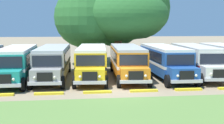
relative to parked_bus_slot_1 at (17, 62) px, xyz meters
name	(u,v)px	position (x,y,z in m)	size (l,w,h in m)	color
ground_plane	(119,90)	(8.17, -5.44, -1.58)	(220.00, 220.00, 0.00)	#937F60
parked_bus_slot_1	(17,62)	(0.00, 0.00, 0.00)	(2.77, 10.85, 2.82)	teal
parked_bus_slot_2	(53,61)	(3.08, 0.46, 0.00)	(3.11, 10.90, 2.82)	#9E9993
parked_bus_slot_3	(92,60)	(6.56, 0.34, 0.00)	(3.56, 10.97, 2.82)	yellow
parked_bus_slot_4	(127,60)	(9.79, 0.26, 0.00)	(3.29, 10.93, 2.82)	orange
parked_bus_slot_5	(165,60)	(13.24, -0.10, 0.00)	(2.82, 10.86, 2.82)	#23519E
parked_bus_slot_6	(196,59)	(16.43, 0.25, 0.00)	(3.46, 10.96, 2.82)	silver
curb_wheelstop_2	(49,93)	(3.16, -6.16, -1.51)	(2.00, 0.36, 0.15)	yellow
curb_wheelstop_3	(97,92)	(6.50, -6.16, -1.51)	(2.00, 0.36, 0.15)	yellow
curb_wheelstop_4	(144,91)	(9.84, -6.16, -1.51)	(2.00, 0.36, 0.15)	yellow
curb_wheelstop_5	(188,89)	(13.18, -6.16, -1.51)	(2.00, 0.36, 0.15)	yellow
broad_shade_tree	(117,14)	(10.46, 11.22, 4.59)	(14.73, 12.83, 11.03)	brown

